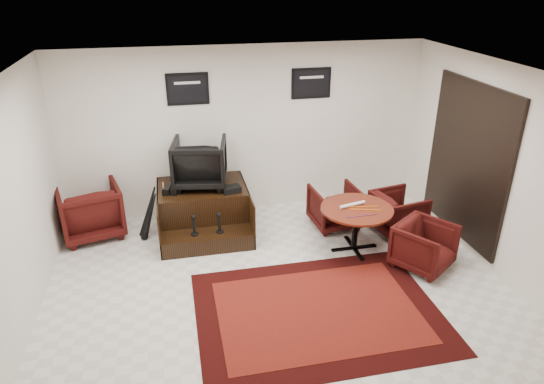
% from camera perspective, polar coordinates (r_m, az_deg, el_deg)
% --- Properties ---
extents(ground, '(6.00, 6.00, 0.00)m').
position_cam_1_polar(ground, '(6.53, 0.76, -11.35)').
color(ground, silver).
rests_on(ground, ground).
extents(room_shell, '(6.02, 5.02, 2.81)m').
position_cam_1_polar(room_shell, '(5.87, 4.49, 4.12)').
color(room_shell, white).
rests_on(room_shell, ground).
extents(area_rug, '(2.97, 2.23, 0.01)m').
position_cam_1_polar(area_rug, '(6.18, 5.40, -13.80)').
color(area_rug, black).
rests_on(area_rug, ground).
extents(shine_podium, '(1.40, 1.44, 0.72)m').
position_cam_1_polar(shine_podium, '(7.83, -8.06, -2.16)').
color(shine_podium, black).
rests_on(shine_podium, ground).
extents(shine_chair, '(0.92, 0.88, 0.83)m').
position_cam_1_polar(shine_chair, '(7.64, -8.50, 3.70)').
color(shine_chair, black).
rests_on(shine_chair, shine_podium).
extents(shoes_pair, '(0.27, 0.31, 0.10)m').
position_cam_1_polar(shoes_pair, '(7.59, -11.80, 0.30)').
color(shoes_pair, black).
rests_on(shoes_pair, shine_podium).
extents(polish_kit, '(0.31, 0.24, 0.09)m').
position_cam_1_polar(polish_kit, '(7.47, -4.81, 0.33)').
color(polish_kit, black).
rests_on(polish_kit, shine_podium).
extents(umbrella_black, '(0.30, 0.11, 0.79)m').
position_cam_1_polar(umbrella_black, '(7.68, -14.20, -2.77)').
color(umbrella_black, black).
rests_on(umbrella_black, ground).
extents(umbrella_hooked, '(0.32, 0.12, 0.86)m').
position_cam_1_polar(umbrella_hooked, '(7.76, -14.32, -2.18)').
color(umbrella_hooked, black).
rests_on(umbrella_hooked, ground).
extents(armchair_side, '(1.08, 1.04, 0.93)m').
position_cam_1_polar(armchair_side, '(8.06, -20.63, -1.78)').
color(armchair_side, black).
rests_on(armchair_side, ground).
extents(meeting_table, '(1.05, 1.05, 0.69)m').
position_cam_1_polar(meeting_table, '(7.19, 9.92, -2.48)').
color(meeting_table, '#48160A').
rests_on(meeting_table, ground).
extents(table_chair_back, '(0.78, 0.73, 0.74)m').
position_cam_1_polar(table_chair_back, '(7.91, 7.40, -1.52)').
color(table_chair_back, black).
rests_on(table_chair_back, ground).
extents(table_chair_window, '(0.78, 0.82, 0.73)m').
position_cam_1_polar(table_chair_window, '(7.94, 14.64, -2.11)').
color(table_chair_window, black).
rests_on(table_chair_window, ground).
extents(table_chair_corner, '(0.97, 0.96, 0.73)m').
position_cam_1_polar(table_chair_corner, '(7.10, 17.50, -5.87)').
color(table_chair_corner, black).
rests_on(table_chair_corner, ground).
extents(paper_roll, '(0.42, 0.15, 0.05)m').
position_cam_1_polar(paper_roll, '(7.18, 9.43, -1.47)').
color(paper_roll, silver).
rests_on(paper_roll, meeting_table).
extents(table_clutter, '(0.57, 0.32, 0.01)m').
position_cam_1_polar(table_clutter, '(7.09, 10.71, -2.10)').
color(table_clutter, orange).
rests_on(table_clutter, meeting_table).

